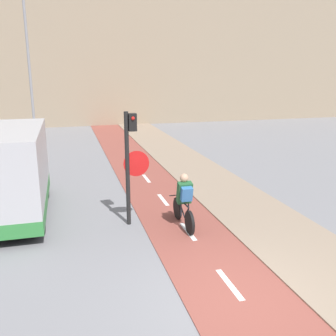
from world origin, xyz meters
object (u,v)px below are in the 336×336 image
traffic_light_pole (131,156)px  van (3,175)px  street_lamp_far (28,54)px  cyclist_near (184,202)px

traffic_light_pole → van: bearing=156.3°
street_lamp_far → traffic_light_pole: bearing=-75.5°
street_lamp_far → van: size_ratio=1.82×
traffic_light_pole → cyclist_near: size_ratio=1.80×
van → street_lamp_far: bearing=89.5°
street_lamp_far → van: (-0.09, -10.87, -3.59)m
street_lamp_far → van: street_lamp_far is taller
street_lamp_far → cyclist_near: (4.45, -12.88, -4.10)m
cyclist_near → van: (-4.54, 2.02, 0.51)m
traffic_light_pole → street_lamp_far: bearing=104.5°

